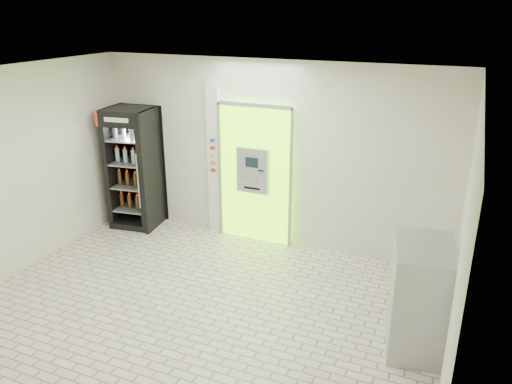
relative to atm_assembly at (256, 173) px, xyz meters
The scene contains 7 objects.
ground 2.69m from the atm_assembly, 85.26° to the right, with size 6.00×6.00×0.00m, color beige.
room_shell 2.51m from the atm_assembly, 85.26° to the right, with size 6.00×6.00×6.00m.
atm_assembly is the anchor object (origin of this frame).
pillar 0.79m from the atm_assembly, behind, with size 0.22×0.11×2.60m.
beverage_cooler 2.23m from the atm_assembly, behind, with size 0.89×0.83×2.13m.
steel_cabinet 3.49m from the atm_assembly, 33.67° to the right, with size 0.80×1.06×1.29m.
exit_sign 3.48m from the atm_assembly, 17.65° to the right, with size 0.02×0.22×0.26m.
Camera 1 is at (2.90, -4.73, 3.73)m, focal length 35.00 mm.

